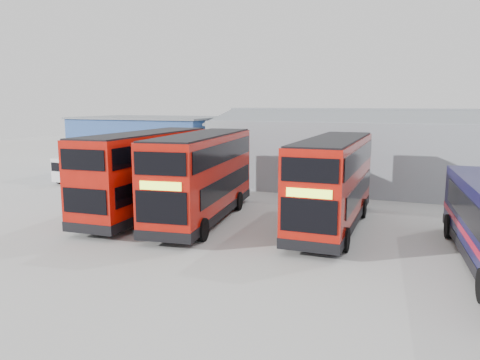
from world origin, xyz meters
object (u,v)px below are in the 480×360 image
Objects in this scene: double_decker_centre at (203,178)px; double_decker_left at (146,174)px; office_block at (153,146)px; panel_van at (83,167)px; maintenance_shed at (422,153)px; double_decker_right at (333,184)px.

double_decker_left is at bearing 173.85° from double_decker_centre.
office_block is 1.09× the size of double_decker_centre.
office_block is 17.00m from double_decker_centre.
office_block reaches higher than panel_van.
panel_van is at bearing -122.94° from office_block.
double_decker_left reaches higher than double_decker_centre.
double_decker_right is (-4.10, -14.00, -0.33)m from maintenance_shed.
maintenance_shed is 2.72× the size of double_decker_left.
double_decker_right is at bearing -11.76° from panel_van.
double_decker_left is 13.46m from panel_van.
panel_van is at bearing 161.95° from double_decker_right.
office_block reaches higher than double_decker_left.
maintenance_shed is at bearing -136.68° from double_decker_left.
double_decker_right is at bearing -106.33° from maintenance_shed.
double_decker_centre reaches higher than double_decker_right.
office_block is 22.09m from maintenance_shed.
panel_van is (-25.34, -7.17, -1.43)m from maintenance_shed.
panel_van is at bearing -164.21° from maintenance_shed.
double_decker_centre is 1.04× the size of double_decker_right.
office_block is 1.13× the size of double_decker_right.
double_decker_left reaches higher than double_decker_right.
office_block reaches higher than double_decker_right.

